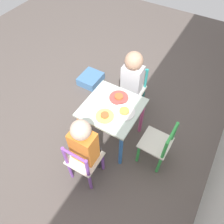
% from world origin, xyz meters
% --- Properties ---
extents(ground_plane, '(6.00, 6.00, 0.00)m').
position_xyz_m(ground_plane, '(0.00, 0.00, 0.00)').
color(ground_plane, '#5B514C').
extents(kids_table, '(0.50, 0.50, 0.50)m').
position_xyz_m(kids_table, '(0.00, 0.00, 0.40)').
color(kids_table, silver).
rests_on(kids_table, ground_plane).
extents(chair_purple, '(0.26, 0.26, 0.54)m').
position_xyz_m(chair_purple, '(0.48, 0.01, 0.27)').
color(chair_purple, silver).
rests_on(chair_purple, ground_plane).
extents(chair_teal, '(0.27, 0.27, 0.54)m').
position_xyz_m(chair_teal, '(-0.48, -0.02, 0.27)').
color(chair_teal, silver).
rests_on(chair_teal, ground_plane).
extents(chair_green, '(0.27, 0.27, 0.54)m').
position_xyz_m(chair_green, '(0.01, 0.48, 0.27)').
color(chair_green, silver).
rests_on(chair_green, ground_plane).
extents(child_right, '(0.21, 0.20, 0.77)m').
position_xyz_m(child_right, '(0.42, 0.00, 0.46)').
color(child_right, '#38383D').
rests_on(child_right, ground_plane).
extents(child_left, '(0.23, 0.21, 0.79)m').
position_xyz_m(child_left, '(-0.42, -0.02, 0.48)').
color(child_left, '#38383D').
rests_on(child_left, ground_plane).
extents(plate_right, '(0.16, 0.16, 0.03)m').
position_xyz_m(plate_right, '(0.12, 0.00, 0.51)').
color(plate_right, '#EADB66').
rests_on(plate_right, kids_table).
extents(plate_left, '(0.18, 0.18, 0.03)m').
position_xyz_m(plate_left, '(-0.12, 0.00, 0.51)').
color(plate_left, '#E54C47').
rests_on(plate_left, kids_table).
extents(plate_back, '(0.19, 0.19, 0.03)m').
position_xyz_m(plate_back, '(0.00, 0.12, 0.51)').
color(plate_back, white).
rests_on(plate_back, kids_table).
extents(storage_bin, '(0.29, 0.25, 0.10)m').
position_xyz_m(storage_bin, '(-0.58, -0.66, 0.05)').
color(storage_bin, '#4C7FB7').
rests_on(storage_bin, ground_plane).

